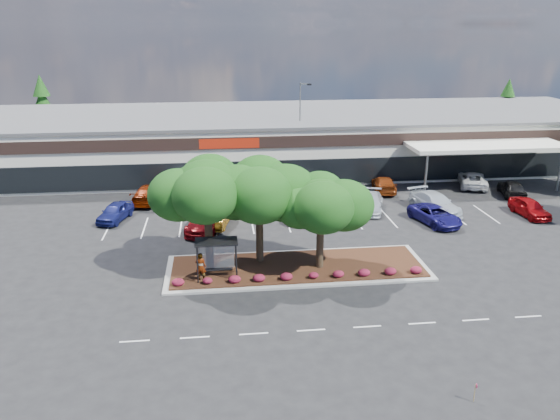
{
  "coord_description": "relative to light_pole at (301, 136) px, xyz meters",
  "views": [
    {
      "loc": [
        -7.19,
        -30.11,
        16.11
      ],
      "look_at": [
        -2.6,
        9.18,
        2.6
      ],
      "focal_mm": 35.0,
      "sensor_mm": 36.0,
      "label": 1
    }
  ],
  "objects": [
    {
      "name": "car_5",
      "position": [
        4.57,
        -12.34,
        -3.81
      ],
      "size": [
        3.65,
        5.63,
        1.52
      ],
      "primitive_type": "imported",
      "rotation": [
        0.0,
        0.0,
        -0.32
      ],
      "color": "#B5BAC2",
      "rests_on": "ground"
    },
    {
      "name": "light_pole",
      "position": [
        0.0,
        0.0,
        0.0
      ],
      "size": [
        1.43,
        0.5,
        10.28
      ],
      "rotation": [
        0.0,
        0.0,
        -0.03
      ],
      "color": "#9D9C98",
      "rests_on": "ground"
    },
    {
      "name": "car_8",
      "position": [
        18.12,
        -15.43,
        -3.79
      ],
      "size": [
        2.11,
        4.66,
        1.55
      ],
      "primitive_type": "imported",
      "rotation": [
        0.0,
        0.0,
        0.06
      ],
      "color": "#96070B",
      "rests_on": "ground"
    },
    {
      "name": "car_16",
      "position": [
        17.22,
        -6.05,
        -3.79
      ],
      "size": [
        4.27,
        6.17,
        1.57
      ],
      "primitive_type": "imported",
      "rotation": [
        0.0,
        0.0,
        2.81
      ],
      "color": "white",
      "rests_on": "ground"
    },
    {
      "name": "car_13",
      "position": [
        2.3,
        -10.16,
        -3.76
      ],
      "size": [
        3.27,
        5.08,
        1.61
      ],
      "primitive_type": "imported",
      "rotation": [
        0.0,
        0.0,
        2.83
      ],
      "color": "black",
      "rests_on": "ground"
    },
    {
      "name": "bus_shelter",
      "position": [
        -9.36,
        -25.05,
        -2.26
      ],
      "size": [
        2.75,
        1.55,
        2.59
      ],
      "color": "black",
      "rests_on": "landscape_island"
    },
    {
      "name": "landscape_island",
      "position": [
        -3.86,
        -24.0,
        -4.44
      ],
      "size": [
        18.0,
        6.0,
        0.26
      ],
      "color": "#9D9C98",
      "rests_on": "ground"
    },
    {
      "name": "ground",
      "position": [
        -1.86,
        -28.0,
        -4.57
      ],
      "size": [
        160.0,
        160.0,
        0.0
      ],
      "primitive_type": "plane",
      "color": "black",
      "rests_on": "ground"
    },
    {
      "name": "retail_store",
      "position": [
        -1.8,
        5.91,
        -1.41
      ],
      "size": [
        80.4,
        25.2,
        6.25
      ],
      "color": "silver",
      "rests_on": "ground"
    },
    {
      "name": "lane_markings",
      "position": [
        -2.0,
        -17.57,
        -4.56
      ],
      "size": [
        33.12,
        20.06,
        0.01
      ],
      "color": "silver",
      "rests_on": "ground"
    },
    {
      "name": "shrub_row",
      "position": [
        -3.86,
        -26.1,
        -4.06
      ],
      "size": [
        17.0,
        0.8,
        0.5
      ],
      "primitive_type": null,
      "color": "maroon",
      "rests_on": "landscape_island"
    },
    {
      "name": "survey_stake",
      "position": [
        2.0,
        -38.81,
        -3.97
      ],
      "size": [
        0.07,
        0.14,
        0.93
      ],
      "color": "#9B8051",
      "rests_on": "ground"
    },
    {
      "name": "car_6",
      "position": [
        9.1,
        -16.24,
        -3.83
      ],
      "size": [
        3.75,
        5.78,
        1.48
      ],
      "primitive_type": "imported",
      "rotation": [
        0.0,
        0.0,
        0.26
      ],
      "color": "navy",
      "rests_on": "ground"
    },
    {
      "name": "person_waiting",
      "position": [
        -10.42,
        -25.47,
        -3.36
      ],
      "size": [
        0.78,
        0.61,
        1.9
      ],
      "primitive_type": "imported",
      "rotation": [
        0.0,
        0.0,
        2.9
      ],
      "color": "#594C47",
      "rests_on": "landscape_island"
    },
    {
      "name": "conifer_north_west",
      "position": [
        -31.86,
        18.0,
        0.43
      ],
      "size": [
        4.4,
        4.4,
        10.0
      ],
      "primitive_type": "cone",
      "color": "#193C13",
      "rests_on": "ground"
    },
    {
      "name": "car_1",
      "position": [
        -10.24,
        -15.53,
        -3.73
      ],
      "size": [
        3.77,
        6.21,
        1.68
      ],
      "primitive_type": "imported",
      "rotation": [
        0.0,
        0.0,
        -0.26
      ],
      "color": "maroon",
      "rests_on": "ground"
    },
    {
      "name": "car_11",
      "position": [
        -7.02,
        -8.32,
        -3.8
      ],
      "size": [
        2.72,
        5.52,
        1.54
      ],
      "primitive_type": "imported",
      "rotation": [
        0.0,
        0.0,
        3.25
      ],
      "color": "#164B28",
      "rests_on": "ground"
    },
    {
      "name": "island_tree_mid",
      "position": [
        -6.36,
        -22.8,
        -0.65
      ],
      "size": [
        6.6,
        6.6,
        7.32
      ],
      "primitive_type": null,
      "color": "#193C13",
      "rests_on": "landscape_island"
    },
    {
      "name": "car_0",
      "position": [
        -18.04,
        -12.34,
        -3.8
      ],
      "size": [
        3.05,
        4.82,
        1.53
      ],
      "primitive_type": "imported",
      "rotation": [
        0.0,
        0.0,
        -0.3
      ],
      "color": "navy",
      "rests_on": "ground"
    },
    {
      "name": "car_12",
      "position": [
        -0.02,
        -7.27,
        -3.71
      ],
      "size": [
        3.06,
        6.13,
        1.71
      ],
      "primitive_type": "imported",
      "rotation": [
        0.0,
        0.0,
        3.02
      ],
      "color": "#54555C",
      "rests_on": "ground"
    },
    {
      "name": "car_7",
      "position": [
        10.2,
        -13.5,
        -3.71
      ],
      "size": [
        3.86,
        6.35,
        1.72
      ],
      "primitive_type": "imported",
      "rotation": [
        0.0,
        0.0,
        0.26
      ],
      "color": "silver",
      "rests_on": "ground"
    },
    {
      "name": "car_4",
      "position": [
        -2.65,
        -12.46,
        -3.88
      ],
      "size": [
        3.77,
        5.43,
        1.38
      ],
      "primitive_type": "imported",
      "rotation": [
        0.0,
        0.0,
        0.33
      ],
      "color": "maroon",
      "rests_on": "ground"
    },
    {
      "name": "car_9",
      "position": [
        -15.56,
        -7.38,
        -3.72
      ],
      "size": [
        3.46,
        6.17,
        1.69
      ],
      "primitive_type": "imported",
      "rotation": [
        0.0,
        0.0,
        2.95
      ],
      "color": "#651802",
      "rests_on": "ground"
    },
    {
      "name": "car_2",
      "position": [
        -9.2,
        -14.42,
        -3.72
      ],
      "size": [
        2.94,
        5.4,
        1.69
      ],
      "primitive_type": "imported",
      "rotation": [
        0.0,
        0.0,
        -0.24
      ],
      "color": "#774B09",
      "rests_on": "ground"
    },
    {
      "name": "car_10",
      "position": [
        -13.17,
        -8.43,
        -3.85
      ],
      "size": [
        3.21,
        4.63,
        1.45
      ],
      "primitive_type": "imported",
      "rotation": [
        0.0,
        0.0,
        2.71
      ],
      "color": "silver",
      "rests_on": "ground"
    },
    {
      "name": "island_tree_east",
      "position": [
        -2.36,
        -24.3,
        -1.06
      ],
      "size": [
        5.8,
        5.8,
        6.5
      ],
      "primitive_type": null,
      "color": "#193C13",
      "rests_on": "landscape_island"
    },
    {
      "name": "island_tree_west",
      "position": [
        -9.86,
        -23.5,
        -0.36
      ],
      "size": [
        7.2,
        7.2,
        7.89
      ],
      "primitive_type": null,
      "color": "#193C13",
      "rests_on": "landscape_island"
    },
    {
      "name": "car_3",
      "position": [
        -2.13,
        -13.52,
        -3.78
      ],
      "size": [
        3.02,
        5.73,
        1.58
      ],
      "primitive_type": "imported",
      "rotation": [
        0.0,
        0.0,
        -0.15
      ],
      "color": "maroon",
      "rests_on": "ground"
    },
    {
      "name": "conifer_north_east",
      "position": [
        32.14,
        16.0,
        -0.07
      ],
      "size": [
        3.96,
        3.96,
        9.0
      ],
      "primitive_type": "cone",
      "color": "#193C13",
      "rests_on": "ground"
    },
    {
      "name": "car_17",
      "position": [
        19.58,
        -9.71,
        -3.76
      ],
      "size": [
        2.91,
        5.04,
        1.61
      ],
      "primitive_type": "imported",
      "rotation": [
        0.0,
        0.0,
        2.92
      ],
      "color": "black",
      "rests_on": "ground"
    },
    {
      "name": "car_14",
      "position": [
        7.57,
        -6.6,
        -3.82
      ],
      "size": [
        2.94,
        5.45,
        1.5
      ],
      "primitive_type": "imported",
      "rotation": [
        0.0,
        0.0,
        2.97
      ],
      "color": "maroon",
      "rests_on": "ground"
    }
  ]
}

